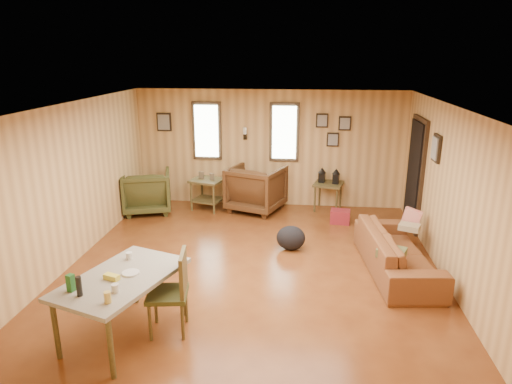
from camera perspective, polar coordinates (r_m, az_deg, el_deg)
room at (r=6.80m, az=1.30°, el=0.90°), size 5.54×6.04×2.44m
sofa at (r=6.99m, az=17.28°, el=-6.36°), size 0.83×2.15×0.82m
recliner_brown at (r=9.22m, az=0.04°, el=0.73°), size 1.25×1.21×1.02m
recliner_green at (r=9.41m, az=-13.49°, el=0.32°), size 1.12×1.08×0.94m
end_table at (r=9.37m, az=-6.08°, el=0.43°), size 0.75×0.71×0.78m
side_table at (r=9.33m, az=9.06°, el=1.29°), size 0.67×0.67×0.88m
cooler at (r=8.78m, az=10.48°, el=-3.03°), size 0.39×0.30×0.26m
backpack at (r=7.49m, az=4.38°, el=-5.74°), size 0.57×0.51×0.41m
sofa_pillows at (r=7.12m, az=17.77°, el=-5.26°), size 0.92×1.56×0.32m
dining_table at (r=5.32m, az=-16.52°, el=-10.77°), size 1.29×1.65×0.95m
dining_chair at (r=5.33m, az=-10.23°, el=-11.73°), size 0.50×0.50×0.98m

